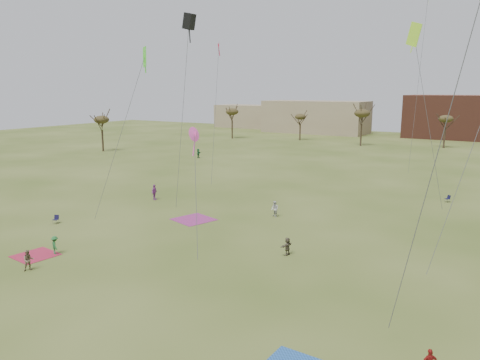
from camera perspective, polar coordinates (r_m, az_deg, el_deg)
The scene contains 16 objects.
ground at distance 34.61m, azimuth -10.70°, elevation -12.31°, with size 260.00×260.00×0.00m, color #3C4F18.
flyer_near_center at distance 42.16m, azimuth -21.88°, elevation -7.48°, with size 1.00×0.58×1.55m, color #246D31.
spectator_fore_b at distance 39.28m, azimuth -24.66°, elevation -9.00°, with size 0.80×0.62×1.64m, color #7E6950.
spectator_fore_c at distance 39.17m, azimuth 5.86°, elevation -8.14°, with size 1.41×0.45×1.52m, color brown.
spectator_mid_d at distance 58.84m, azimuth -10.53°, elevation -1.48°, with size 1.14×0.48×1.95m, color #A647AC.
spectator_mid_e at distance 50.30m, azimuth 4.31°, elevation -3.60°, with size 0.85×0.67×1.76m, color silver.
flyer_far_a at distance 93.66m, azimuth -5.17°, elevation 3.30°, with size 1.70×0.54×1.84m, color #236939.
blanket_red at distance 42.65m, azimuth -23.95°, elevation -8.53°, with size 3.09×3.09×0.03m, color #B72443.
blanket_plum at distance 49.62m, azimuth -5.74°, elevation -4.88°, with size 3.77×3.77×0.03m, color #9F317C.
camp_chair_left at distance 51.57m, azimuth -21.80°, elevation -4.73°, with size 0.66×0.69×0.87m.
camp_chair_right at distance 62.24m, azimuth 24.22°, elevation -2.28°, with size 0.73×0.74×0.87m.
kites_aloft at distance 53.83m, azimuth 7.75°, elevation 17.69°, with size 55.94×60.95×27.66m.
tree_line at distance 105.50m, azimuth 18.19°, elevation 7.04°, with size 117.44×49.32×8.91m.
building_tan at distance 149.69m, azimuth 9.33°, elevation 7.70°, with size 32.00×14.00×10.00m, color #937F60.
building_brick at distance 144.45m, azimuth 25.08°, elevation 7.09°, with size 26.00×16.00×12.00m, color brown.
building_tan_west at distance 169.44m, azimuth 0.73°, elevation 7.90°, with size 20.00×12.00×8.00m, color #937F60.
Camera 1 is at (21.66, -23.28, 13.68)m, focal length 34.56 mm.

